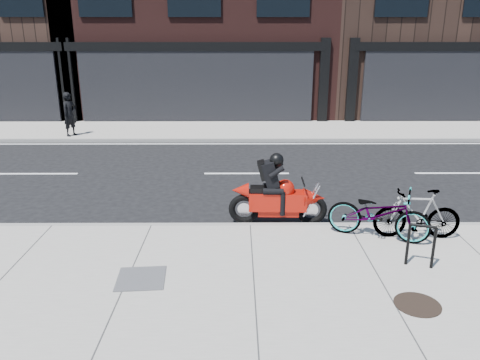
{
  "coord_description": "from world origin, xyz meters",
  "views": [
    {
      "loc": [
        -0.25,
        -10.7,
        3.87
      ],
      "look_at": [
        -0.2,
        -1.4,
        0.9
      ],
      "focal_mm": 35.0,
      "sensor_mm": 36.0,
      "label": 1
    }
  ],
  "objects_px": {
    "bicycle_rear": "(417,214)",
    "pedestrian": "(70,114)",
    "bike_rack": "(421,242)",
    "utility_grate": "(141,278)",
    "manhole_cover": "(417,305)",
    "motorcycle": "(282,196)",
    "bicycle_front": "(379,213)"
  },
  "relations": [
    {
      "from": "bicycle_front",
      "to": "utility_grate",
      "type": "relative_size",
      "value": 2.51
    },
    {
      "from": "manhole_cover",
      "to": "utility_grate",
      "type": "relative_size",
      "value": 0.88
    },
    {
      "from": "bicycle_front",
      "to": "pedestrian",
      "type": "xyz_separation_m",
      "value": [
        -8.84,
        9.1,
        0.31
      ]
    },
    {
      "from": "bicycle_front",
      "to": "motorcycle",
      "type": "xyz_separation_m",
      "value": [
        -1.71,
        1.0,
        0.0
      ]
    },
    {
      "from": "bike_rack",
      "to": "bicycle_front",
      "type": "xyz_separation_m",
      "value": [
        -0.38,
        1.12,
        0.05
      ]
    },
    {
      "from": "bicycle_rear",
      "to": "manhole_cover",
      "type": "xyz_separation_m",
      "value": [
        -0.78,
        -2.29,
        -0.48
      ]
    },
    {
      "from": "motorcycle",
      "to": "utility_grate",
      "type": "distance_m",
      "value": 3.55
    },
    {
      "from": "utility_grate",
      "to": "bike_rack",
      "type": "bearing_deg",
      "value": 5.07
    },
    {
      "from": "pedestrian",
      "to": "manhole_cover",
      "type": "distance_m",
      "value": 14.4
    },
    {
      "from": "bicycle_rear",
      "to": "motorcycle",
      "type": "bearing_deg",
      "value": -108.76
    },
    {
      "from": "bicycle_front",
      "to": "utility_grate",
      "type": "height_order",
      "value": "bicycle_front"
    },
    {
      "from": "bike_rack",
      "to": "utility_grate",
      "type": "height_order",
      "value": "bike_rack"
    },
    {
      "from": "bicycle_rear",
      "to": "manhole_cover",
      "type": "bearing_deg",
      "value": -15.25
    },
    {
      "from": "manhole_cover",
      "to": "utility_grate",
      "type": "distance_m",
      "value": 4.18
    },
    {
      "from": "pedestrian",
      "to": "bike_rack",
      "type": "bearing_deg",
      "value": -110.42
    },
    {
      "from": "bike_rack",
      "to": "motorcycle",
      "type": "relative_size",
      "value": 0.36
    },
    {
      "from": "bicycle_front",
      "to": "bike_rack",
      "type": "bearing_deg",
      "value": -138.85
    },
    {
      "from": "bike_rack",
      "to": "pedestrian",
      "type": "height_order",
      "value": "pedestrian"
    },
    {
      "from": "bicycle_rear",
      "to": "utility_grate",
      "type": "xyz_separation_m",
      "value": [
        -4.89,
        -1.53,
        -0.48
      ]
    },
    {
      "from": "bicycle_front",
      "to": "bicycle_rear",
      "type": "height_order",
      "value": "bicycle_front"
    },
    {
      "from": "pedestrian",
      "to": "utility_grate",
      "type": "bearing_deg",
      "value": -128.73
    },
    {
      "from": "bike_rack",
      "to": "utility_grate",
      "type": "bearing_deg",
      "value": -174.93
    },
    {
      "from": "motorcycle",
      "to": "manhole_cover",
      "type": "relative_size",
      "value": 3.12
    },
    {
      "from": "bike_rack",
      "to": "bicycle_front",
      "type": "relative_size",
      "value": 0.4
    },
    {
      "from": "bicycle_rear",
      "to": "utility_grate",
      "type": "distance_m",
      "value": 5.14
    },
    {
      "from": "bicycle_front",
      "to": "bicycle_rear",
      "type": "distance_m",
      "value": 0.72
    },
    {
      "from": "bike_rack",
      "to": "manhole_cover",
      "type": "distance_m",
      "value": 1.32
    },
    {
      "from": "manhole_cover",
      "to": "bicycle_front",
      "type": "bearing_deg",
      "value": 88.54
    },
    {
      "from": "pedestrian",
      "to": "utility_grate",
      "type": "distance_m",
      "value": 11.63
    },
    {
      "from": "bike_rack",
      "to": "motorcycle",
      "type": "bearing_deg",
      "value": 134.59
    },
    {
      "from": "bicycle_rear",
      "to": "manhole_cover",
      "type": "relative_size",
      "value": 2.44
    },
    {
      "from": "bicycle_rear",
      "to": "pedestrian",
      "type": "height_order",
      "value": "pedestrian"
    }
  ]
}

